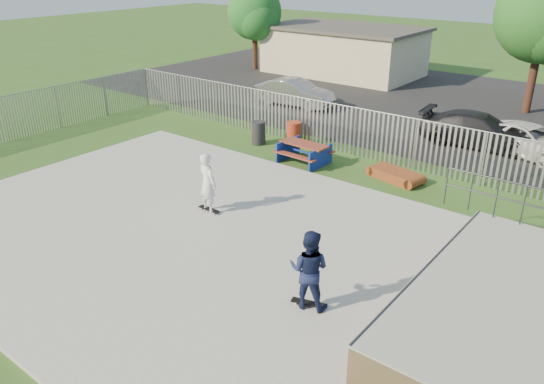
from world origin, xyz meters
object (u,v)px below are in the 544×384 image
Objects in this scene: picnic_table at (304,153)px; funbox at (395,175)px; trash_bin_grey at (259,133)px; trash_bin_red at (294,134)px; car_dark at (479,130)px; car_silver at (295,93)px; car_white at (530,141)px; skater_navy at (309,269)px; tree_left at (255,12)px; skater_white at (208,183)px.

funbox is at bearing 11.91° from picnic_table.
trash_bin_grey reaches higher than funbox.
trash_bin_grey is at bearing 168.85° from picnic_table.
car_dark reaches higher than trash_bin_red.
car_dark is (1.10, 5.60, 0.56)m from funbox.
car_silver is 0.98× the size of car_white.
skater_navy reaches higher than car_dark.
tree_left is 28.98m from skater_navy.
car_white is at bearing 45.29° from picnic_table.
funbox is (3.66, 0.64, -0.24)m from picnic_table.
car_dark reaches higher than trash_bin_grey.
skater_navy is 1.00× the size of skater_white.
picnic_table is at bearing -147.21° from car_silver.
funbox is 0.43× the size of car_white.
trash_bin_grey is at bearing -168.36° from funbox.
trash_bin_red reaches higher than picnic_table.
trash_bin_grey is at bearing -52.85° from skater_white.
car_dark is 20.14m from tree_left.
skater_white is (1.92, -7.22, 0.60)m from trash_bin_red.
trash_bin_red is 1.02× the size of trash_bin_grey.
tree_left reaches higher than car_white.
car_silver reaches higher than car_dark.
tree_left reaches higher than skater_navy.
car_silver is 18.40m from skater_navy.
car_white is 2.31× the size of skater_navy.
picnic_table is at bearing -71.82° from skater_navy.
tree_left is at bearing 135.36° from trash_bin_red.
funbox is 7.24m from skater_white.
car_silver reaches higher than trash_bin_red.
trash_bin_red is 0.23× the size of car_white.
skater_navy is (19.36, -21.38, -2.82)m from tree_left.
trash_bin_grey is 12.07m from skater_navy.
picnic_table is at bearing -44.49° from tree_left.
trash_bin_red is 7.50m from skater_white.
funbox is 6.56m from trash_bin_grey.
car_dark is at bearing 113.77° from car_white.
skater_navy is at bearing -52.44° from trash_bin_red.
trash_bin_red is at bearing 138.69° from picnic_table.
trash_bin_grey is at bearing -147.13° from trash_bin_red.
trash_bin_red is (-5.26, 0.87, 0.34)m from funbox.
car_dark is 14.15m from skater_navy.
skater_white reaches higher than car_white.
skater_navy reaches higher than picnic_table.
picnic_table is 2.20m from trash_bin_red.
car_white is (12.21, -0.45, -0.10)m from car_silver.
trash_bin_red is 0.21× the size of car_dark.
tree_left is (-13.75, 13.51, 3.52)m from picnic_table.
car_white is at bearing 30.60° from trash_bin_grey.
trash_bin_grey is 9.46m from car_dark.
picnic_table is at bearing -13.17° from trash_bin_grey.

